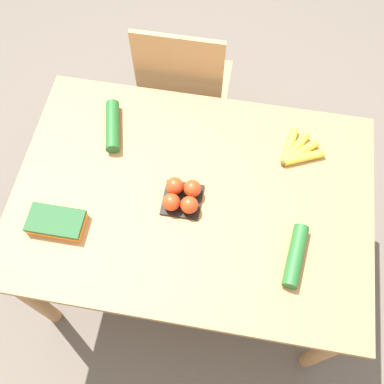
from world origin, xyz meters
TOP-DOWN VIEW (x-y plane):
  - ground_plane at (0.00, 0.00)m, footprint 12.00×12.00m
  - dining_table at (0.00, 0.00)m, footprint 1.35×0.94m
  - chair at (-0.16, 0.67)m, footprint 0.42×0.40m
  - banana_bunch at (0.37, 0.25)m, footprint 0.17×0.18m
  - tomato_pack at (-0.03, -0.03)m, footprint 0.14×0.14m
  - carrot_bag at (-0.46, -0.20)m, footprint 0.20×0.11m
  - cucumber_near at (0.40, -0.18)m, footprint 0.08×0.23m
  - cucumber_far at (-0.36, 0.24)m, footprint 0.11×0.23m

SIDE VIEW (x-z plane):
  - ground_plane at x=0.00m, z-range 0.00..0.00m
  - chair at x=-0.16m, z-range 0.02..0.99m
  - dining_table at x=0.00m, z-range 0.28..1.03m
  - banana_bunch at x=0.37m, z-range 0.75..0.78m
  - carrot_bag at x=-0.46m, z-range 0.75..0.80m
  - cucumber_near at x=0.40m, z-range 0.75..0.81m
  - cucumber_far at x=-0.36m, z-range 0.75..0.81m
  - tomato_pack at x=-0.03m, z-range 0.75..0.83m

